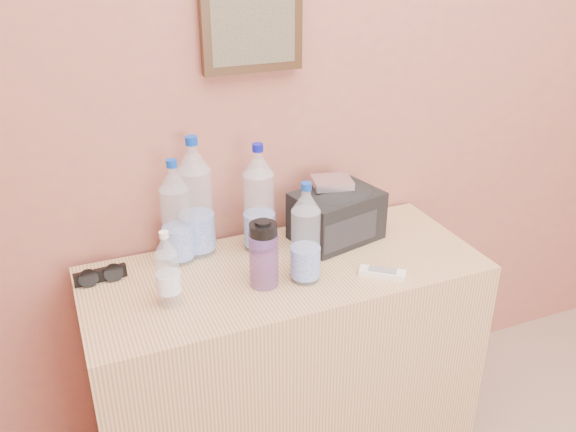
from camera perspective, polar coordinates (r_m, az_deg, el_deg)
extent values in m
plane|color=#AB6947|center=(1.95, 4.61, 16.29)|extent=(4.00, 0.00, 4.00)
cube|color=tan|center=(2.04, -0.25, -13.86)|extent=(1.19, 0.50, 0.74)
cylinder|color=silver|center=(1.82, -10.40, -0.19)|extent=(0.09, 0.09, 0.28)
cylinder|color=#093BB1|center=(1.75, -10.85, 4.86)|extent=(0.03, 0.03, 0.02)
cylinder|color=silver|center=(1.85, -8.61, 1.14)|extent=(0.10, 0.10, 0.33)
cylinder|color=#0938B3|center=(1.78, -9.04, 6.99)|extent=(0.04, 0.04, 0.02)
cylinder|color=silver|center=(1.86, -2.73, 1.10)|extent=(0.09, 0.09, 0.30)
cylinder|color=#0C109C|center=(1.79, -2.85, 6.42)|extent=(0.03, 0.03, 0.02)
cylinder|color=white|center=(1.70, 1.65, -2.14)|extent=(0.08, 0.08, 0.26)
cylinder|color=#0E3BA0|center=(1.63, 1.72, 2.80)|extent=(0.03, 0.03, 0.02)
cylinder|color=white|center=(1.64, -11.19, -5.29)|extent=(0.06, 0.06, 0.19)
cylinder|color=white|center=(1.59, -11.54, -1.72)|extent=(0.03, 0.03, 0.02)
cylinder|color=#643781|center=(1.70, -2.28, -4.12)|extent=(0.08, 0.08, 0.16)
cylinder|color=black|center=(1.65, -2.34, -1.11)|extent=(0.08, 0.08, 0.04)
cube|color=white|center=(1.80, 8.83, -5.29)|extent=(0.13, 0.11, 0.02)
cube|color=silver|center=(1.91, 4.14, 3.16)|extent=(0.14, 0.12, 0.03)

